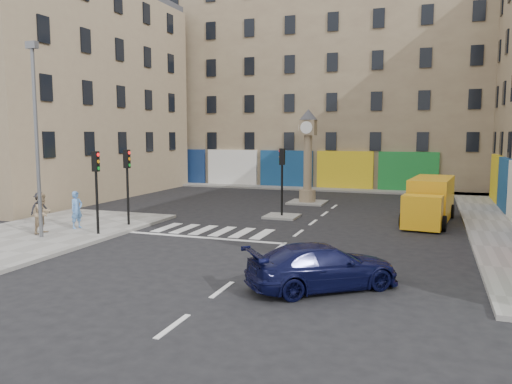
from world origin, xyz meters
The scene contains 18 objects.
ground centered at (0.00, 0.00, 0.00)m, with size 120.00×120.00×0.00m, color black.
sidewalk_left centered at (-11.00, -2.00, 0.07)m, with size 7.00×16.00×0.15m, color gray.
sidewalk_right centered at (8.70, 10.00, 0.07)m, with size 2.60×30.00×0.15m, color gray.
sidewalk_far centered at (-4.00, 22.20, 0.07)m, with size 32.00×2.40×0.15m, color gray.
island_near centered at (-2.00, 8.00, 0.06)m, with size 1.80×1.80×0.12m, color gray.
island_far centered at (-2.00, 14.00, 0.06)m, with size 2.40×2.40×0.12m, color gray.
building_far centered at (-4.00, 28.00, 8.50)m, with size 32.00×10.00×17.00m, color gray.
building_left centered at (-19.00, 12.00, 7.50)m, with size 8.00×20.00×15.00m, color #8D7A5C.
traffic_light_left_near centered at (-8.30, 0.20, 2.62)m, with size 0.28×0.22×3.70m.
traffic_light_left_far centered at (-8.30, 2.60, 2.62)m, with size 0.28×0.22×3.70m.
traffic_light_island centered at (-2.00, 8.00, 2.59)m, with size 0.28×0.22×3.70m.
lamp_post centered at (-10.20, -1.20, 4.79)m, with size 0.50×0.25×8.30m.
clock_pillar centered at (-2.00, 14.00, 3.55)m, with size 1.20×1.20×6.10m.
navy_sedan centered at (2.78, -3.85, 0.68)m, with size 1.90×4.67×1.35m, color black.
yellow_van centered at (5.72, 9.23, 1.14)m, with size 2.71×6.46×2.29m.
pedestrian_blue centered at (-10.06, 0.97, 1.04)m, with size 0.65×0.42×1.77m, color #5E92D7.
pedestrian_tan centered at (-10.69, -0.53, 1.07)m, with size 0.89×0.69×1.83m, color #9E8461.
pedestrian_dark centered at (-12.56, 1.30, 0.94)m, with size 1.02×0.59×1.58m, color black.
Camera 1 is at (5.74, -18.23, 4.62)m, focal length 35.00 mm.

